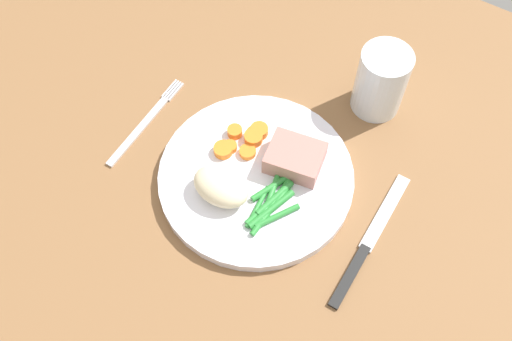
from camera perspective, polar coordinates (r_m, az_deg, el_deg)
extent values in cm
cube|color=brown|center=(78.55, 2.50, -1.04)|extent=(120.00, 90.00, 2.00)
cylinder|color=white|center=(76.70, 0.00, -0.67)|extent=(25.67, 25.67, 1.60)
cube|color=#B2756B|center=(75.72, 3.84, 1.26)|extent=(8.02, 6.89, 2.95)
ellipsoid|color=beige|center=(73.23, -3.43, -1.55)|extent=(7.52, 5.29, 3.61)
cylinder|color=orange|center=(77.25, -0.85, 1.80)|extent=(2.23, 2.23, 0.80)
cylinder|color=orange|center=(77.69, -2.54, 2.34)|extent=(1.85, 1.85, 0.93)
cylinder|color=orange|center=(78.84, -2.09, 3.81)|extent=(2.02, 2.02, 1.16)
cylinder|color=orange|center=(78.62, -0.14, 3.55)|extent=(2.30, 2.30, 1.03)
cylinder|color=orange|center=(78.82, 0.31, 3.90)|extent=(2.43, 2.43, 1.23)
cylinder|color=orange|center=(78.18, -0.25, 3.22)|extent=(2.52, 2.52, 1.27)
cylinder|color=orange|center=(77.40, -3.23, 2.04)|extent=(2.55, 2.55, 1.09)
cylinder|color=#2D8C38|center=(74.60, 1.38, -1.70)|extent=(2.99, 5.57, 0.83)
cylinder|color=#2D8C38|center=(73.23, 1.45, -3.88)|extent=(1.24, 8.24, 0.73)
cylinder|color=#2D8C38|center=(73.21, 1.50, -3.80)|extent=(2.97, 7.24, 0.86)
cylinder|color=#2D8C38|center=(72.86, 2.08, -4.48)|extent=(3.83, 5.65, 0.76)
cylinder|color=#2D8C38|center=(73.39, 0.39, -3.68)|extent=(1.23, 6.26, 0.63)
cylinder|color=#2D8C38|center=(74.02, 1.40, -2.61)|extent=(2.22, 6.56, 0.76)
cylinder|color=#2D8C38|center=(73.53, 1.55, -3.42)|extent=(0.80, 8.45, 0.71)
cylinder|color=#2D8C38|center=(73.47, 1.43, -3.55)|extent=(1.77, 5.84, 0.64)
cylinder|color=#2D8C38|center=(73.67, 1.34, -3.16)|extent=(2.67, 8.14, 0.74)
cylinder|color=#2D8C38|center=(73.83, 1.75, -2.79)|extent=(2.27, 6.06, 0.90)
cube|color=silver|center=(82.86, -11.46, 3.80)|extent=(1.00, 13.00, 0.40)
cube|color=silver|center=(86.45, -8.47, 7.92)|extent=(0.24, 3.60, 0.40)
cube|color=silver|center=(86.28, -8.25, 7.81)|extent=(0.24, 3.60, 0.40)
cube|color=silver|center=(86.11, -8.04, 7.71)|extent=(0.24, 3.60, 0.40)
cube|color=silver|center=(85.93, -7.82, 7.60)|extent=(0.24, 3.60, 0.40)
cube|color=black|center=(72.63, 9.15, -10.16)|extent=(1.30, 9.00, 0.64)
cube|color=silver|center=(76.81, 12.50, -4.04)|extent=(1.70, 12.00, 0.40)
cylinder|color=silver|center=(81.92, 12.12, 8.53)|extent=(6.98, 6.98, 10.16)
cylinder|color=silver|center=(83.95, 11.79, 7.42)|extent=(6.42, 6.42, 4.92)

